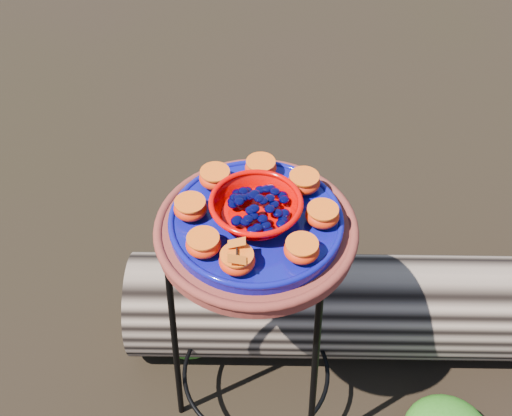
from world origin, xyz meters
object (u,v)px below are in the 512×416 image
(driftwood_log, at_px, (409,307))
(plant_stand, at_px, (256,329))
(cobalt_plate, at_px, (256,222))
(red_bowl, at_px, (256,210))
(terracotta_saucer, at_px, (256,232))

(driftwood_log, bearing_deg, plant_stand, -136.65)
(cobalt_plate, height_order, driftwood_log, cobalt_plate)
(red_bowl, relative_size, driftwood_log, 0.11)
(terracotta_saucer, xyz_separation_m, driftwood_log, (0.37, 0.35, -0.56))
(driftwood_log, bearing_deg, cobalt_plate, -136.65)
(terracotta_saucer, distance_m, red_bowl, 0.07)
(terracotta_saucer, distance_m, driftwood_log, 0.75)
(red_bowl, bearing_deg, terracotta_saucer, 0.00)
(plant_stand, height_order, terracotta_saucer, terracotta_saucer)
(terracotta_saucer, bearing_deg, red_bowl, 0.00)
(terracotta_saucer, bearing_deg, cobalt_plate, 0.00)
(cobalt_plate, relative_size, driftwood_log, 0.22)
(cobalt_plate, xyz_separation_m, driftwood_log, (0.37, 0.35, -0.59))
(cobalt_plate, height_order, red_bowl, red_bowl)
(cobalt_plate, distance_m, red_bowl, 0.04)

